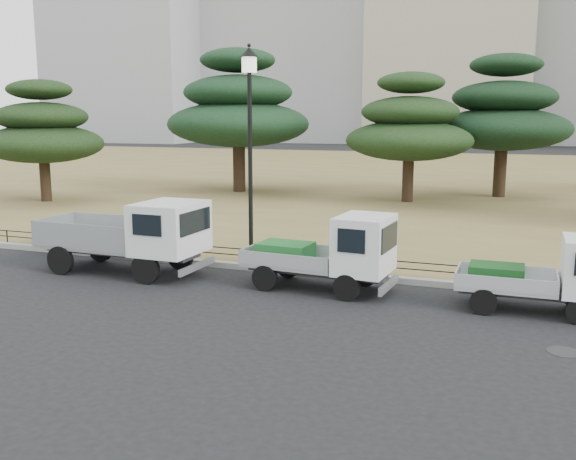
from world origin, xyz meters
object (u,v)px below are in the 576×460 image
at_px(street_lamp, 250,120).
at_px(truck_kei_rear, 548,275).
at_px(truck_large, 131,233).
at_px(truck_kei_front, 329,252).
at_px(tarp_pile, 67,233).

bearing_deg(street_lamp, truck_kei_rear, -12.43).
bearing_deg(street_lamp, truck_large, -147.36).
bearing_deg(truck_large, street_lamp, 33.88).
height_order(truck_large, truck_kei_front, truck_large).
xyz_separation_m(truck_kei_rear, tarp_pile, (-14.01, 1.73, -0.29)).
relative_size(truck_large, truck_kei_rear, 1.43).
height_order(truck_kei_front, truck_kei_rear, truck_kei_front).
xyz_separation_m(truck_kei_front, truck_kei_rear, (4.92, -0.13, -0.10)).
height_order(truck_kei_front, tarp_pile, truck_kei_front).
relative_size(truck_large, truck_kei_front, 1.25).
distance_m(truck_kei_front, truck_kei_rear, 4.93).
bearing_deg(tarp_pile, street_lamp, -0.38).
distance_m(truck_kei_rear, street_lamp, 8.50).
bearing_deg(truck_large, truck_kei_rear, 1.60).
bearing_deg(street_lamp, truck_kei_front, -29.61).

